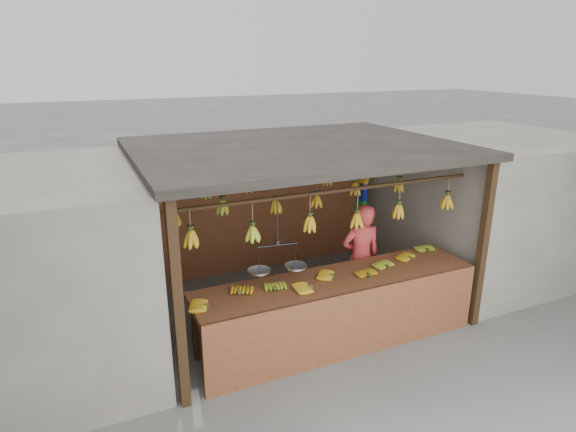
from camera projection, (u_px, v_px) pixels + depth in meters
name	position (u px, v px, depth m)	size (l,w,h in m)	color
ground	(296.00, 304.00, 7.20)	(80.00, 80.00, 0.00)	#5B5B57
stall	(287.00, 171.00, 6.87)	(4.30, 3.30, 2.40)	black
neighbor_left	(9.00, 277.00, 5.44)	(3.00, 3.00, 2.30)	slate
neighbor_right	(486.00, 202.00, 8.24)	(3.00, 3.00, 2.30)	slate
counter	(342.00, 296.00, 5.92)	(3.67, 0.83, 0.96)	brown
hanging_bananas	(297.00, 200.00, 6.69)	(3.63, 2.24, 0.39)	#AD7F12
balance_scale	(278.00, 265.00, 5.68)	(0.71, 0.32, 0.88)	black
vendor	(361.00, 258.00, 6.85)	(0.58, 0.38, 1.59)	#BF3333
bag_bundles	(361.00, 200.00, 8.80)	(0.08, 0.26, 1.17)	yellow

